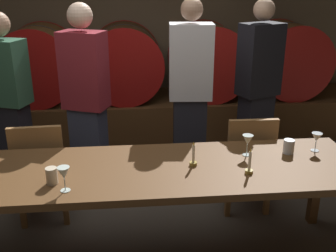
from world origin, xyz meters
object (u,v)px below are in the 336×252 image
(wine_barrel_far_right, at_px, (287,59))
(wine_glass_far_right, at_px, (316,138))
(chair_left, at_px, (41,167))
(cup_right, at_px, (289,146))
(wine_barrel_left, at_px, (39,64))
(guest_center_left, at_px, (86,99))
(wine_barrel_right, at_px, (207,61))
(wine_glass_center_left, at_px, (64,174))
(guest_far_left, at_px, (9,102))
(guest_center_right, at_px, (190,96))
(wine_glass_center_right, at_px, (248,140))
(chair_right, at_px, (247,159))
(candle_right, at_px, (249,167))
(guest_far_right, at_px, (257,90))
(cup_left, at_px, (52,176))
(wine_barrel_center, at_px, (125,62))
(candle_left, at_px, (193,159))
(dining_table, at_px, (146,176))

(wine_barrel_far_right, distance_m, wine_glass_far_right, 2.35)
(chair_left, distance_m, cup_right, 1.94)
(wine_barrel_left, bearing_deg, guest_center_left, -63.15)
(wine_barrel_right, xyz_separation_m, wine_glass_center_left, (-1.36, -2.68, -0.09))
(chair_left, distance_m, wine_glass_far_right, 2.14)
(wine_barrel_right, distance_m, guest_far_left, 2.40)
(guest_far_left, distance_m, guest_center_right, 1.66)
(wine_barrel_right, xyz_separation_m, wine_glass_center_right, (-0.14, -2.29, -0.09))
(wine_barrel_left, relative_size, chair_right, 1.04)
(guest_far_left, distance_m, guest_center_left, 0.72)
(wine_barrel_right, bearing_deg, wine_glass_center_left, -116.92)
(candle_right, distance_m, wine_glass_far_right, 0.66)
(wine_glass_far_right, bearing_deg, chair_left, 168.62)
(wine_barrel_left, relative_size, candle_right, 5.04)
(wine_barrel_left, relative_size, guest_far_right, 0.52)
(guest_far_right, bearing_deg, cup_left, 16.61)
(wine_glass_far_right, bearing_deg, guest_far_right, 95.81)
(guest_center_left, xyz_separation_m, guest_center_right, (0.94, -0.04, 0.01))
(wine_glass_center_left, height_order, wine_glass_center_right, wine_glass_center_left)
(guest_center_left, bearing_deg, wine_barrel_center, -82.12)
(chair_right, bearing_deg, guest_far_right, -110.66)
(wine_barrel_left, bearing_deg, wine_glass_center_right, -50.53)
(guest_center_left, distance_m, candle_left, 1.36)
(guest_far_left, height_order, wine_glass_center_right, guest_far_left)
(guest_far_left, relative_size, cup_right, 16.11)
(guest_far_right, relative_size, cup_left, 16.44)
(guest_center_left, height_order, cup_left, guest_center_left)
(guest_far_right, xyz_separation_m, candle_right, (-0.47, -1.38, -0.11))
(chair_left, xyz_separation_m, guest_far_right, (1.96, 0.66, 0.41))
(guest_center_right, relative_size, cup_left, 16.64)
(wine_glass_far_right, bearing_deg, guest_center_right, 131.49)
(dining_table, xyz_separation_m, chair_left, (-0.83, 0.58, -0.19))
(wine_glass_far_right, bearing_deg, guest_far_left, 156.86)
(wine_glass_center_right, distance_m, cup_left, 1.35)
(dining_table, relative_size, cup_right, 28.53)
(cup_left, bearing_deg, guest_center_right, 49.58)
(guest_center_left, height_order, candle_left, guest_center_left)
(wine_glass_center_right, bearing_deg, guest_far_left, 150.83)
(chair_left, bearing_deg, guest_center_right, -162.16)
(wine_barrel_far_right, height_order, dining_table, wine_barrel_far_right)
(candle_left, xyz_separation_m, wine_glass_center_right, (0.41, 0.13, 0.07))
(cup_right, bearing_deg, candle_left, -169.40)
(candle_right, bearing_deg, wine_barrel_left, 125.39)
(wine_glass_center_left, bearing_deg, guest_far_left, 115.72)
(chair_left, height_order, guest_far_right, guest_far_right)
(dining_table, xyz_separation_m, candle_right, (0.66, -0.14, 0.11))
(wine_glass_center_right, bearing_deg, cup_right, 1.19)
(wine_barrel_center, bearing_deg, wine_glass_far_right, -58.34)
(guest_center_left, bearing_deg, wine_glass_far_right, 173.99)
(guest_far_right, bearing_deg, guest_center_left, -17.38)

